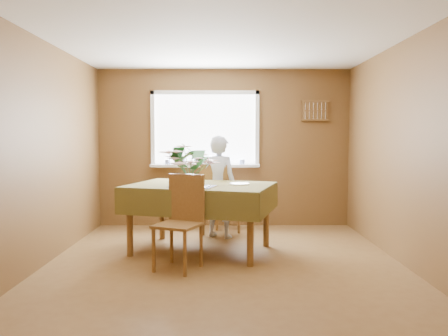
{
  "coord_description": "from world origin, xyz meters",
  "views": [
    {
      "loc": [
        -0.01,
        -4.74,
        1.42
      ],
      "look_at": [
        0.0,
        0.55,
        1.05
      ],
      "focal_mm": 35.0,
      "sensor_mm": 36.0,
      "label": 1
    }
  ],
  "objects_px": {
    "dining_table": "(201,193)",
    "seated_woman": "(219,187)",
    "chair_far": "(218,197)",
    "chair_near": "(182,218)",
    "flower_bouquet": "(190,159)"
  },
  "relations": [
    {
      "from": "dining_table",
      "to": "seated_woman",
      "type": "relative_size",
      "value": 1.37
    },
    {
      "from": "dining_table",
      "to": "chair_far",
      "type": "bearing_deg",
      "value": 93.14
    },
    {
      "from": "chair_near",
      "to": "seated_woman",
      "type": "height_order",
      "value": "seated_woman"
    },
    {
      "from": "chair_far",
      "to": "chair_near",
      "type": "distance_m",
      "value": 1.6
    },
    {
      "from": "dining_table",
      "to": "flower_bouquet",
      "type": "xyz_separation_m",
      "value": [
        -0.12,
        -0.2,
        0.43
      ]
    },
    {
      "from": "dining_table",
      "to": "seated_woman",
      "type": "height_order",
      "value": "seated_woman"
    },
    {
      "from": "dining_table",
      "to": "chair_far",
      "type": "height_order",
      "value": "chair_far"
    },
    {
      "from": "chair_near",
      "to": "flower_bouquet",
      "type": "xyz_separation_m",
      "value": [
        0.05,
        0.49,
        0.61
      ]
    },
    {
      "from": "chair_far",
      "to": "chair_near",
      "type": "xyz_separation_m",
      "value": [
        -0.38,
        -1.56,
        -0.01
      ]
    },
    {
      "from": "chair_far",
      "to": "chair_near",
      "type": "relative_size",
      "value": 1.02
    },
    {
      "from": "seated_woman",
      "to": "flower_bouquet",
      "type": "distance_m",
      "value": 1.11
    },
    {
      "from": "chair_far",
      "to": "flower_bouquet",
      "type": "distance_m",
      "value": 1.27
    },
    {
      "from": "seated_woman",
      "to": "flower_bouquet",
      "type": "bearing_deg",
      "value": 99.32
    },
    {
      "from": "dining_table",
      "to": "chair_near",
      "type": "height_order",
      "value": "chair_near"
    },
    {
      "from": "seated_woman",
      "to": "flower_bouquet",
      "type": "xyz_separation_m",
      "value": [
        -0.34,
        -0.96,
        0.44
      ]
    }
  ]
}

